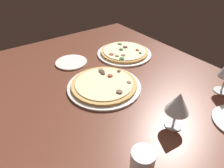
{
  "coord_description": "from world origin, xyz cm",
  "views": [
    {
      "loc": [
        54.98,
        -43.89,
        57.65
      ],
      "look_at": [
        -3.5,
        -1.84,
        7.0
      ],
      "focal_mm": 32.16,
      "sensor_mm": 36.0,
      "label": 1
    }
  ],
  "objects_px": {
    "pizza_main": "(104,85)",
    "wine_glass_near": "(178,104)",
    "pizza_side": "(124,52)",
    "side_plate": "(71,62)",
    "water_glass": "(142,165)"
  },
  "relations": [
    {
      "from": "pizza_main",
      "to": "wine_glass_near",
      "type": "distance_m",
      "value": 0.36
    },
    {
      "from": "pizza_side",
      "to": "side_plate",
      "type": "distance_m",
      "value": 0.31
    },
    {
      "from": "wine_glass_near",
      "to": "side_plate",
      "type": "xyz_separation_m",
      "value": [
        -0.63,
        -0.09,
        -0.1
      ]
    },
    {
      "from": "pizza_side",
      "to": "water_glass",
      "type": "distance_m",
      "value": 0.75
    },
    {
      "from": "water_glass",
      "to": "side_plate",
      "type": "bearing_deg",
      "value": 169.63
    },
    {
      "from": "pizza_side",
      "to": "water_glass",
      "type": "relative_size",
      "value": 3.35
    },
    {
      "from": "pizza_side",
      "to": "water_glass",
      "type": "bearing_deg",
      "value": -34.95
    },
    {
      "from": "wine_glass_near",
      "to": "side_plate",
      "type": "bearing_deg",
      "value": -171.81
    },
    {
      "from": "pizza_side",
      "to": "side_plate",
      "type": "xyz_separation_m",
      "value": [
        -0.09,
        -0.3,
        -0.01
      ]
    },
    {
      "from": "wine_glass_near",
      "to": "pizza_side",
      "type": "bearing_deg",
      "value": 158.95
    },
    {
      "from": "pizza_side",
      "to": "pizza_main",
      "type": "bearing_deg",
      "value": -53.74
    },
    {
      "from": "wine_glass_near",
      "to": "water_glass",
      "type": "xyz_separation_m",
      "value": [
        0.07,
        -0.22,
        -0.06
      ]
    },
    {
      "from": "pizza_side",
      "to": "side_plate",
      "type": "bearing_deg",
      "value": -106.13
    },
    {
      "from": "pizza_main",
      "to": "water_glass",
      "type": "bearing_deg",
      "value": -20.06
    },
    {
      "from": "pizza_main",
      "to": "pizza_side",
      "type": "relative_size",
      "value": 1.06
    }
  ]
}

